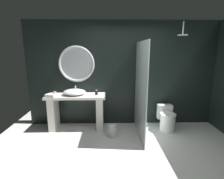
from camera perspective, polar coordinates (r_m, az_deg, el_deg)
The scene contains 12 objects.
ground_plane at distance 3.16m, azimuth 6.62°, elevation -24.34°, with size 5.76×5.76×0.00m, color silver.
back_wall_panel at distance 4.45m, azimuth 3.71°, elevation 4.96°, with size 4.80×0.10×2.60m, color black.
vanity_counter at distance 4.35m, azimuth -11.45°, elevation -6.06°, with size 1.41×0.53×0.86m.
vessel_sink at distance 4.24m, azimuth -12.15°, elevation -0.80°, with size 0.53×0.43×0.18m.
tumbler_cup at distance 4.32m, azimuth -18.13°, elevation -1.24°, with size 0.07×0.07×0.09m, color silver.
soap_dispenser at distance 4.19m, azimuth -5.10°, elevation -1.00°, with size 0.07×0.07×0.12m.
round_wall_mirror at distance 4.38m, azimuth -11.50°, elevation 8.12°, with size 0.88×0.06×0.88m.
shower_glass_panel at distance 3.85m, azimuth 9.27°, elevation -0.32°, with size 0.02×1.32×2.08m, color silver.
rain_shower_head at distance 4.26m, azimuth 22.03°, elevation 16.41°, with size 0.21×0.21×0.29m.
toilet at distance 4.50m, azimuth 17.38°, elevation -9.13°, with size 0.37×0.55×0.57m.
waste_bin at distance 4.01m, azimuth 0.06°, elevation -13.12°, with size 0.20×0.20×0.30m.
folded_hand_towel at distance 4.23m, azimuth -19.34°, elevation -1.86°, with size 0.22×0.15×0.06m, color silver.
Camera 1 is at (-0.39, -2.49, 1.90)m, focal length 28.06 mm.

